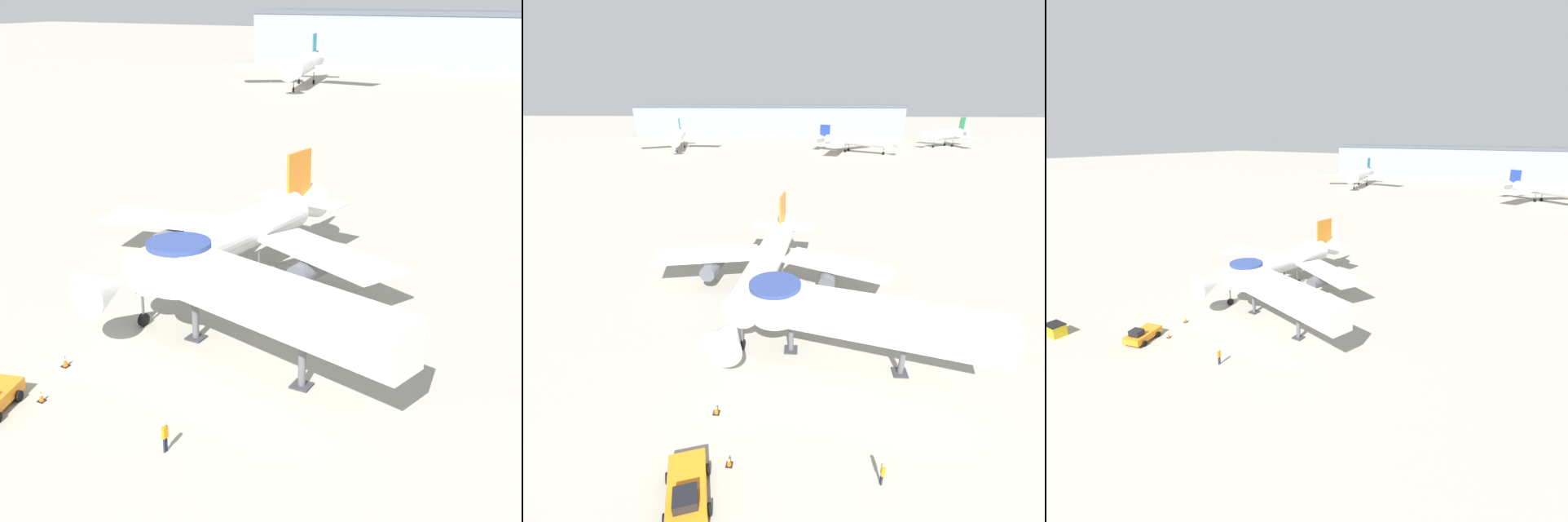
{
  "view_description": "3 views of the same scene",
  "coord_description": "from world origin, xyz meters",
  "views": [
    {
      "loc": [
        25.27,
        -42.15,
        20.71
      ],
      "look_at": [
        1.13,
        2.15,
        2.06
      ],
      "focal_mm": 50.0,
      "sensor_mm": 36.0,
      "label": 1
    },
    {
      "loc": [
        2.51,
        -30.89,
        19.3
      ],
      "look_at": [
        0.41,
        3.76,
        3.03
      ],
      "focal_mm": 24.0,
      "sensor_mm": 36.0,
      "label": 2
    },
    {
      "loc": [
        34.07,
        -41.73,
        21.19
      ],
      "look_at": [
        2.68,
        2.57,
        4.38
      ],
      "focal_mm": 28.0,
      "sensor_mm": 36.0,
      "label": 3
    }
  ],
  "objects": [
    {
      "name": "ground_plane",
      "position": [
        0.0,
        0.0,
        0.0
      ],
      "size": [
        800.0,
        800.0,
        0.0
      ],
      "primitive_type": "plane",
      "color": "#9E9B8E"
    },
    {
      "name": "main_airplane",
      "position": [
        -1.3,
        2.08,
        3.61
      ],
      "size": [
        26.82,
        26.44,
        8.47
      ],
      "rotation": [
        0.0,
        0.0,
        -0.11
      ],
      "color": "white",
      "rests_on": "ground_plane"
    },
    {
      "name": "jet_bridge",
      "position": [
        6.27,
        -8.67,
        4.54
      ],
      "size": [
        18.77,
        7.55,
        6.22
      ],
      "rotation": [
        0.0,
        0.0,
        -0.25
      ],
      "color": "silver",
      "rests_on": "ground_plane"
    },
    {
      "name": "traffic_cone_near_nose",
      "position": [
        -3.08,
        -14.25,
        0.35
      ],
      "size": [
        0.44,
        0.44,
        0.74
      ],
      "color": "black",
      "rests_on": "ground_plane"
    },
    {
      "name": "traffic_cone_apron_front",
      "position": [
        -1.47,
        -17.83,
        0.31
      ],
      "size": [
        0.39,
        0.39,
        0.65
      ],
      "color": "black",
      "rests_on": "ground_plane"
    },
    {
      "name": "ground_crew_marshaller",
      "position": [
        7.1,
        -18.37,
        0.93
      ],
      "size": [
        0.21,
        0.32,
        1.61
      ],
      "rotation": [
        0.0,
        0.0,
        4.65
      ],
      "color": "#1E2338",
      "rests_on": "ground_plane"
    },
    {
      "name": "background_jet_teal_tail",
      "position": [
        -50.42,
        118.53,
        4.9
      ],
      "size": [
        33.33,
        36.41,
        11.2
      ],
      "rotation": [
        0.0,
        0.0,
        0.26
      ],
      "color": "white",
      "rests_on": "ground_plane"
    },
    {
      "name": "terminal_building",
      "position": [
        -18.14,
        175.0,
        8.01
      ],
      "size": [
        141.3,
        25.1,
        16.0
      ],
      "color": "gray",
      "rests_on": "ground_plane"
    }
  ]
}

